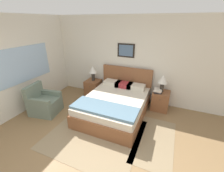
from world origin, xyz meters
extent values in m
plane|color=olive|center=(0.00, 0.00, 0.00)|extent=(16.00, 16.00, 0.00)
cube|color=silver|center=(0.00, 2.94, 1.30)|extent=(7.44, 0.06, 2.60)
cube|color=black|center=(-0.13, 2.90, 1.60)|extent=(0.54, 0.02, 0.41)
cube|color=slate|center=(-0.13, 2.88, 1.60)|extent=(0.44, 0.00, 0.33)
cube|color=silver|center=(-2.55, 1.45, 1.30)|extent=(0.06, 5.31, 2.60)
cube|color=#9EBCDB|center=(-2.51, 1.22, 1.32)|extent=(0.02, 1.72, 0.95)
cube|color=#897556|center=(-0.15, 0.89, 0.00)|extent=(2.05, 1.85, 0.01)
cube|color=#897556|center=(1.16, 1.23, 0.00)|extent=(0.81, 1.60, 0.01)
cube|color=brown|center=(-0.05, 1.82, 0.14)|extent=(1.61, 2.05, 0.28)
cube|color=brown|center=(-0.05, 0.83, 0.32)|extent=(1.61, 0.06, 0.08)
cube|color=beige|center=(-0.05, 1.82, 0.41)|extent=(1.54, 1.97, 0.25)
cube|color=brown|center=(-0.05, 2.82, 0.82)|extent=(1.61, 0.06, 0.57)
cube|color=slate|center=(-0.05, 1.18, 0.56)|extent=(1.57, 0.57, 0.06)
cube|color=beige|center=(-0.43, 2.59, 0.60)|extent=(0.52, 0.32, 0.14)
cube|color=beige|center=(0.34, 2.59, 0.60)|extent=(0.52, 0.32, 0.14)
cube|color=#9E2D33|center=(-0.05, 2.59, 0.60)|extent=(0.52, 0.32, 0.14)
cube|color=slate|center=(-1.88, 1.13, 0.21)|extent=(0.83, 0.77, 0.43)
cube|color=slate|center=(-2.17, 1.07, 0.63)|extent=(0.23, 0.66, 0.41)
cube|color=slate|center=(-1.93, 1.40, 0.50)|extent=(0.73, 0.23, 0.14)
cube|color=slate|center=(-1.83, 0.86, 0.50)|extent=(0.73, 0.23, 0.14)
cube|color=brown|center=(-1.18, 2.62, 0.28)|extent=(0.47, 0.48, 0.55)
sphere|color=#332D28|center=(-1.18, 2.36, 0.43)|extent=(0.02, 0.02, 0.02)
cube|color=brown|center=(1.08, 2.62, 0.28)|extent=(0.47, 0.48, 0.55)
sphere|color=#332D28|center=(1.08, 2.36, 0.43)|extent=(0.02, 0.02, 0.02)
cylinder|color=#2D2823|center=(-1.17, 2.64, 0.66)|extent=(0.11, 0.11, 0.22)
cylinder|color=#2D2823|center=(-1.17, 2.64, 0.80)|extent=(0.02, 0.02, 0.06)
cone|color=silver|center=(-1.17, 2.64, 0.94)|extent=(0.27, 0.27, 0.23)
cylinder|color=#2D2823|center=(1.07, 2.64, 0.66)|extent=(0.11, 0.11, 0.22)
cylinder|color=#2D2823|center=(1.07, 2.64, 0.80)|extent=(0.02, 0.02, 0.06)
cone|color=silver|center=(1.07, 2.64, 0.94)|extent=(0.27, 0.27, 0.23)
cube|color=#232328|center=(0.98, 2.57, 0.57)|extent=(0.24, 0.27, 0.03)
cube|color=silver|center=(0.98, 2.57, 0.59)|extent=(0.24, 0.24, 0.02)
cube|color=silver|center=(0.98, 2.57, 0.63)|extent=(0.23, 0.28, 0.04)
camera|label=1|loc=(1.29, -1.48, 2.44)|focal=24.00mm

